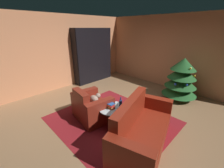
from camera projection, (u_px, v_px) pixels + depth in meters
name	position (u px, v px, depth m)	size (l,w,h in m)	color
ground_plane	(120.00, 112.00, 4.04)	(6.75, 6.75, 0.00)	#946E4B
wall_back	(171.00, 53.00, 5.38)	(5.74, 0.06, 2.68)	tan
wall_left	(65.00, 52.00, 5.43)	(0.06, 5.63, 2.68)	tan
area_rug	(112.00, 120.00, 3.68)	(2.80, 2.51, 0.01)	maroon
bookshelf_unit	(95.00, 56.00, 6.17)	(0.37, 1.74, 2.21)	black
armchair_red	(91.00, 107.00, 3.68)	(1.05, 0.87, 0.83)	maroon
couch_red	(141.00, 131.00, 2.84)	(1.27, 1.96, 0.93)	maroon
coffee_table	(113.00, 110.00, 3.40)	(0.67, 0.67, 0.45)	black
book_stack_on_table	(110.00, 106.00, 3.36)	(0.22, 0.18, 0.12)	red
bottle_on_table	(121.00, 104.00, 3.30)	(0.07, 0.07, 0.30)	navy
decorated_tree	(181.00, 79.00, 4.57)	(1.06, 1.06, 1.36)	brown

